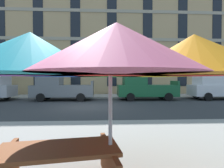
{
  "coord_description": "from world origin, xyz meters",
  "views": [
    {
      "loc": [
        1.0,
        -11.8,
        1.79
      ],
      "look_at": [
        1.78,
        3.2,
        1.4
      ],
      "focal_mm": 28.97,
      "sensor_mm": 36.0,
      "label": 1
    }
  ],
  "objects_px": {
    "pickup_gray": "(60,88)",
    "patio_umbrella": "(110,61)",
    "pickup_green": "(144,88)",
    "pickup_white": "(217,88)",
    "picnic_table": "(58,166)"
  },
  "relations": [
    {
      "from": "pickup_gray",
      "to": "picnic_table",
      "type": "bearing_deg",
      "value": -77.19
    },
    {
      "from": "pickup_gray",
      "to": "pickup_green",
      "type": "height_order",
      "value": "same"
    },
    {
      "from": "pickup_gray",
      "to": "patio_umbrella",
      "type": "height_order",
      "value": "patio_umbrella"
    },
    {
      "from": "pickup_green",
      "to": "picnic_table",
      "type": "relative_size",
      "value": 2.54
    },
    {
      "from": "picnic_table",
      "to": "pickup_white",
      "type": "bearing_deg",
      "value": 49.79
    },
    {
      "from": "patio_umbrella",
      "to": "picnic_table",
      "type": "height_order",
      "value": "patio_umbrella"
    },
    {
      "from": "patio_umbrella",
      "to": "picnic_table",
      "type": "relative_size",
      "value": 1.97
    },
    {
      "from": "pickup_green",
      "to": "pickup_white",
      "type": "xyz_separation_m",
      "value": [
        6.51,
        0.0,
        0.0
      ]
    },
    {
      "from": "pickup_gray",
      "to": "picnic_table",
      "type": "height_order",
      "value": "pickup_gray"
    },
    {
      "from": "pickup_green",
      "to": "picnic_table",
      "type": "height_order",
      "value": "pickup_green"
    },
    {
      "from": "pickup_green",
      "to": "pickup_white",
      "type": "height_order",
      "value": "same"
    },
    {
      "from": "pickup_green",
      "to": "picnic_table",
      "type": "distance_m",
      "value": 13.49
    },
    {
      "from": "patio_umbrella",
      "to": "picnic_table",
      "type": "distance_m",
      "value": 1.78
    },
    {
      "from": "pickup_gray",
      "to": "pickup_green",
      "type": "distance_m",
      "value": 7.2
    },
    {
      "from": "pickup_gray",
      "to": "patio_umbrella",
      "type": "bearing_deg",
      "value": -73.77
    }
  ]
}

